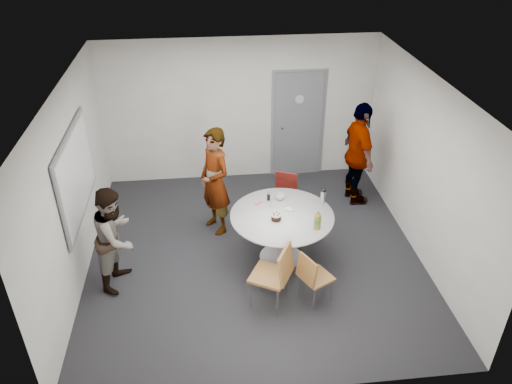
{
  "coord_description": "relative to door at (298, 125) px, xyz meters",
  "views": [
    {
      "loc": [
        -0.65,
        -6.07,
        4.85
      ],
      "look_at": [
        0.05,
        0.25,
        0.96
      ],
      "focal_mm": 35.0,
      "sensor_mm": 36.0,
      "label": 1
    }
  ],
  "objects": [
    {
      "name": "floor",
      "position": [
        -1.1,
        -2.48,
        -1.03
      ],
      "size": [
        5.0,
        5.0,
        0.0
      ],
      "primitive_type": "plane",
      "color": "black",
      "rests_on": "ground"
    },
    {
      "name": "chair_near_right",
      "position": [
        -0.45,
        -3.62,
        -0.55
      ],
      "size": [
        0.53,
        0.51,
        0.79
      ],
      "rotation": [
        0.0,
        0.0,
        -1.1
      ],
      "color": "brown",
      "rests_on": "floor"
    },
    {
      "name": "person_right",
      "position": [
        0.85,
        -1.14,
        -0.1
      ],
      "size": [
        0.54,
        1.12,
        1.86
      ],
      "primitive_type": "imported",
      "rotation": [
        0.0,
        0.0,
        1.65
      ],
      "color": "black",
      "rests_on": "floor"
    },
    {
      "name": "chair_far",
      "position": [
        -0.48,
        -1.52,
        -0.53
      ],
      "size": [
        0.52,
        0.54,
        0.82
      ],
      "rotation": [
        0.0,
        0.0,
        2.74
      ],
      "color": "maroon",
      "rests_on": "floor"
    },
    {
      "name": "whiteboard",
      "position": [
        -3.56,
        -2.28,
        0.42
      ],
      "size": [
        0.04,
        1.9,
        1.25
      ],
      "color": "gray",
      "rests_on": "wall_left"
    },
    {
      "name": "chair_near_left",
      "position": [
        -0.93,
        -3.63,
        -0.43
      ],
      "size": [
        0.65,
        0.63,
        0.97
      ],
      "rotation": [
        0.0,
        0.0,
        1.08
      ],
      "color": "brown",
      "rests_on": "floor"
    },
    {
      "name": "ceiling",
      "position": [
        -1.1,
        -2.48,
        1.67
      ],
      "size": [
        5.0,
        5.0,
        0.0
      ],
      "primitive_type": "plane",
      "rotation": [
        3.14,
        0.0,
        0.0
      ],
      "color": "silver",
      "rests_on": "wall_back"
    },
    {
      "name": "wall_front",
      "position": [
        -1.1,
        -4.98,
        0.32
      ],
      "size": [
        5.0,
        0.0,
        5.0
      ],
      "primitive_type": "plane",
      "rotation": [
        -1.57,
        0.0,
        0.0
      ],
      "color": "beige",
      "rests_on": "floor"
    },
    {
      "name": "wall_left",
      "position": [
        -3.6,
        -2.48,
        0.32
      ],
      "size": [
        0.0,
        5.0,
        5.0
      ],
      "primitive_type": "plane",
      "rotation": [
        1.57,
        0.0,
        1.57
      ],
      "color": "beige",
      "rests_on": "floor"
    },
    {
      "name": "person_main",
      "position": [
        -1.64,
        -1.74,
        -0.13
      ],
      "size": [
        0.7,
        0.78,
        1.79
      ],
      "primitive_type": "imported",
      "rotation": [
        0.0,
        0.0,
        -1.04
      ],
      "color": "#A5C6EA",
      "rests_on": "floor"
    },
    {
      "name": "wall_right",
      "position": [
        1.4,
        -2.48,
        0.32
      ],
      "size": [
        0.0,
        5.0,
        5.0
      ],
      "primitive_type": "plane",
      "rotation": [
        1.57,
        0.0,
        -1.57
      ],
      "color": "beige",
      "rests_on": "floor"
    },
    {
      "name": "door",
      "position": [
        0.0,
        0.0,
        0.0
      ],
      "size": [
        1.02,
        0.17,
        2.12
      ],
      "color": "slate",
      "rests_on": "wall_back"
    },
    {
      "name": "wall_back",
      "position": [
        -1.1,
        0.02,
        0.32
      ],
      "size": [
        5.0,
        0.0,
        5.0
      ],
      "primitive_type": "plane",
      "rotation": [
        1.57,
        0.0,
        0.0
      ],
      "color": "beige",
      "rests_on": "floor"
    },
    {
      "name": "person_left",
      "position": [
        -3.05,
        -2.88,
        -0.26
      ],
      "size": [
        0.76,
        0.87,
        1.53
      ],
      "primitive_type": "imported",
      "rotation": [
        0.0,
        0.0,
        1.29
      ],
      "color": "white",
      "rests_on": "floor"
    },
    {
      "name": "table",
      "position": [
        -0.68,
        -2.62,
        -0.35
      ],
      "size": [
        1.51,
        1.51,
        1.08
      ],
      "color": "silver",
      "rests_on": "floor"
    }
  ]
}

